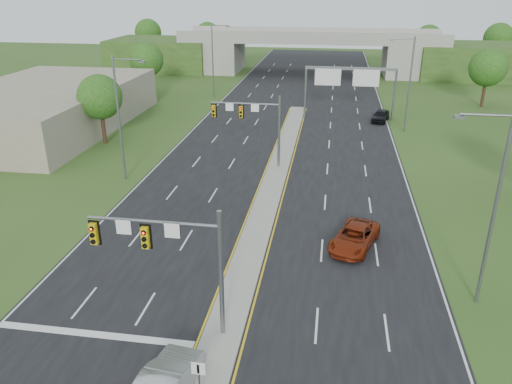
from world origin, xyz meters
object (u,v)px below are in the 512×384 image
object	(u,v)px
car_far_a	(354,237)
overpass	(311,54)
signal_mast_near	(174,251)
car_far_c	(381,116)
sign_gantry	(349,79)
keep_right_sign	(199,375)
signal_mast_far	(255,120)

from	to	relation	value
car_far_a	overpass	bearing A→B (deg)	114.31
signal_mast_near	overpass	world-z (taller)	overpass
overpass	car_far_a	world-z (taller)	overpass
car_far_a	car_far_c	size ratio (longest dim) A/B	1.19
signal_mast_near	sign_gantry	xyz separation A→B (m)	(8.95, 44.99, 0.51)
signal_mast_near	sign_gantry	bearing A→B (deg)	78.75
keep_right_sign	overpass	xyz separation A→B (m)	(0.00, 84.53, 2.04)
signal_mast_far	overpass	bearing A→B (deg)	87.65
keep_right_sign	overpass	world-z (taller)	overpass
signal_mast_far	sign_gantry	distance (m)	21.91
signal_mast_far	car_far_c	xyz separation A→B (m)	(13.26, 19.42, -3.96)
signal_mast_near	overpass	size ratio (longest dim) A/B	0.09
car_far_c	signal_mast_far	bearing A→B (deg)	-109.04
signal_mast_far	keep_right_sign	distance (m)	29.71
sign_gantry	car_far_c	size ratio (longest dim) A/B	2.63
signal_mast_far	overpass	xyz separation A→B (m)	(2.26, 55.07, -1.17)
signal_mast_far	overpass	size ratio (longest dim) A/B	0.09
keep_right_sign	car_far_c	xyz separation A→B (m)	(11.00, 48.88, -0.75)
keep_right_sign	car_far_a	bearing A→B (deg)	65.35
signal_mast_far	sign_gantry	xyz separation A→B (m)	(8.95, 19.99, 0.51)
overpass	car_far_c	distance (m)	37.41
signal_mast_near	car_far_c	bearing A→B (deg)	73.38
signal_mast_far	car_far_c	bearing A→B (deg)	55.67
keep_right_sign	car_far_a	size ratio (longest dim) A/B	0.42
signal_mast_far	signal_mast_near	bearing A→B (deg)	-90.00
signal_mast_near	car_far_a	bearing A→B (deg)	48.89
keep_right_sign	car_far_c	world-z (taller)	keep_right_sign
signal_mast_near	keep_right_sign	xyz separation A→B (m)	(2.26, -4.45, -3.21)
keep_right_sign	car_far_c	bearing A→B (deg)	77.32
overpass	sign_gantry	bearing A→B (deg)	-79.21
sign_gantry	car_far_c	xyz separation A→B (m)	(4.32, -0.57, -4.47)
car_far_a	keep_right_sign	bearing A→B (deg)	-95.93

